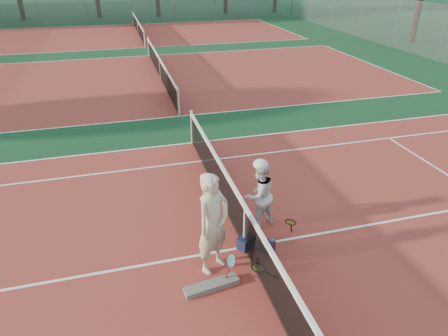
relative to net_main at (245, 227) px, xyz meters
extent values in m
plane|color=#0E331B|center=(0.00, 0.00, -0.51)|extent=(130.00, 130.00, 0.00)
cube|color=maroon|center=(0.00, 0.00, -0.51)|extent=(23.77, 10.97, 0.01)
cube|color=maroon|center=(0.00, 13.50, -0.51)|extent=(23.77, 10.97, 0.01)
cube|color=maroon|center=(0.00, 27.00, -0.51)|extent=(23.77, 10.97, 0.01)
imported|color=beige|center=(-0.76, -0.40, 0.51)|extent=(0.89, 0.83, 2.05)
imported|color=silver|center=(0.54, 0.70, 0.27)|extent=(0.92, 0.83, 1.57)
cube|color=black|center=(0.03, -0.01, -0.38)|extent=(0.41, 0.38, 0.27)
cube|color=black|center=(0.38, -0.24, -0.38)|extent=(0.38, 0.38, 0.26)
cube|color=#5F5956|center=(-0.93, -0.94, -0.46)|extent=(1.05, 0.38, 0.11)
cylinder|color=silver|center=(0.49, -0.26, -0.36)|extent=(0.09, 0.09, 0.30)
cylinder|color=#382314|center=(18.48, 18.53, 1.92)|extent=(0.44, 0.44, 4.86)
camera|label=1|loc=(-2.14, -6.22, 4.84)|focal=32.00mm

